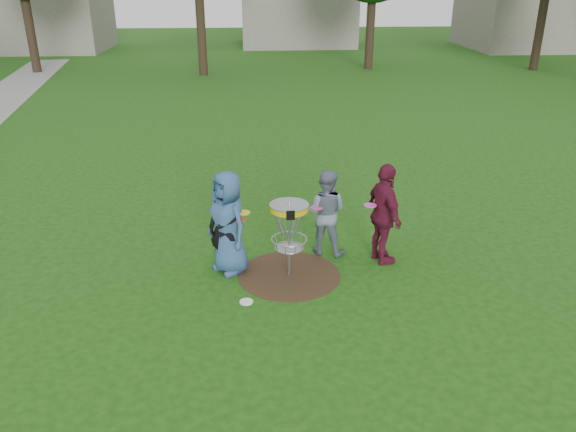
{
  "coord_description": "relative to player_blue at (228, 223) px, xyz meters",
  "views": [
    {
      "loc": [
        -0.6,
        -8.59,
        4.85
      ],
      "look_at": [
        0.0,
        0.3,
        1.0
      ],
      "focal_mm": 35.0,
      "sensor_mm": 36.0,
      "label": 1
    }
  ],
  "objects": [
    {
      "name": "player_blue",
      "position": [
        0.0,
        0.0,
        0.0
      ],
      "size": [
        1.01,
        1.07,
        1.85
      ],
      "primitive_type": "imported",
      "rotation": [
        0.0,
        0.0,
        -0.92
      ],
      "color": "#2E5180",
      "rests_on": "ground"
    },
    {
      "name": "ground",
      "position": [
        1.03,
        -0.26,
        -0.92
      ],
      "size": [
        100.0,
        100.0,
        0.0
      ],
      "primitive_type": "plane",
      "color": "#19470F",
      "rests_on": "ground"
    },
    {
      "name": "player_grey",
      "position": [
        1.76,
        0.58,
        -0.1
      ],
      "size": [
        0.97,
        0.87,
        1.64
      ],
      "primitive_type": "imported",
      "rotation": [
        0.0,
        0.0,
        2.77
      ],
      "color": "slate",
      "rests_on": "ground"
    },
    {
      "name": "dirt_patch",
      "position": [
        1.03,
        -0.26,
        -0.92
      ],
      "size": [
        1.8,
        1.8,
        0.01
      ],
      "primitive_type": "cylinder",
      "color": "#47331E",
      "rests_on": "ground"
    },
    {
      "name": "held_discs",
      "position": [
        1.13,
        0.07,
        0.15
      ],
      "size": [
        2.49,
        0.68,
        0.16
      ],
      "color": "yellow",
      "rests_on": "ground"
    },
    {
      "name": "disc_on_grass",
      "position": [
        0.28,
        -1.1,
        -0.91
      ],
      "size": [
        0.22,
        0.22,
        0.02
      ],
      "primitive_type": "cylinder",
      "color": "white",
      "rests_on": "ground"
    },
    {
      "name": "player_black",
      "position": [
        -0.07,
        -0.03,
        -0.1
      ],
      "size": [
        0.72,
        0.66,
        1.65
      ],
      "primitive_type": "imported",
      "rotation": [
        0.0,
        0.0,
        -0.57
      ],
      "color": "black",
      "rests_on": "ground"
    },
    {
      "name": "player_maroon",
      "position": [
        2.75,
        0.14,
        0.01
      ],
      "size": [
        0.72,
        1.17,
        1.87
      ],
      "primitive_type": "imported",
      "rotation": [
        0.0,
        0.0,
        1.83
      ],
      "color": "maroon",
      "rests_on": "ground"
    },
    {
      "name": "disc_golf_basket",
      "position": [
        1.03,
        -0.27,
        0.1
      ],
      "size": [
        0.66,
        0.67,
        1.38
      ],
      "color": "#9EA0A5",
      "rests_on": "ground"
    }
  ]
}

